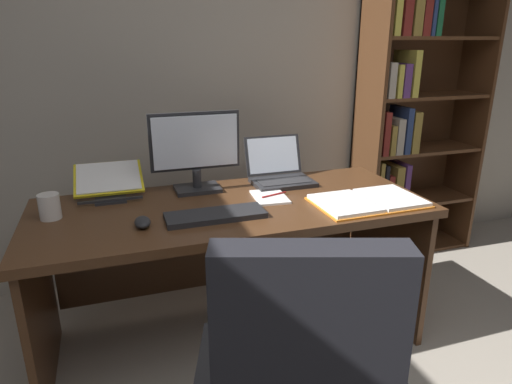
{
  "coord_description": "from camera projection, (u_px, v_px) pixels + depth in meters",
  "views": [
    {
      "loc": [
        -0.69,
        -0.46,
        1.45
      ],
      "look_at": [
        -0.09,
        1.35,
        0.8
      ],
      "focal_mm": 31.22,
      "sensor_mm": 36.0,
      "label": 1
    }
  ],
  "objects": [
    {
      "name": "notepad",
      "position": [
        270.0,
        197.0,
        2.12
      ],
      "size": [
        0.17,
        0.22,
        0.01
      ],
      "primitive_type": "cube",
      "rotation": [
        0.0,
        0.0,
        -0.08
      ],
      "color": "white",
      "rests_on": "desk"
    },
    {
      "name": "monitor",
      "position": [
        196.0,
        153.0,
        2.17
      ],
      "size": [
        0.44,
        0.16,
        0.39
      ],
      "color": "#232326",
      "rests_on": "desk"
    },
    {
      "name": "reading_stand_with_book",
      "position": [
        109.0,
        181.0,
        2.15
      ],
      "size": [
        0.32,
        0.29,
        0.13
      ],
      "color": "#232326",
      "rests_on": "desk"
    },
    {
      "name": "desk",
      "position": [
        229.0,
        236.0,
        2.18
      ],
      "size": [
        1.79,
        0.74,
        0.74
      ],
      "color": "#4C2D19",
      "rests_on": "ground"
    },
    {
      "name": "laptop",
      "position": [
        279.0,
        173.0,
        2.35
      ],
      "size": [
        0.31,
        0.3,
        0.22
      ],
      "color": "#232326",
      "rests_on": "desk"
    },
    {
      "name": "coffee_mug",
      "position": [
        50.0,
        207.0,
        1.86
      ],
      "size": [
        0.09,
        0.09,
        0.11
      ],
      "primitive_type": "cylinder",
      "color": "silver",
      "rests_on": "desk"
    },
    {
      "name": "open_binder",
      "position": [
        368.0,
        201.0,
        2.04
      ],
      "size": [
        0.5,
        0.32,
        0.02
      ],
      "rotation": [
        0.0,
        0.0,
        0.02
      ],
      "color": "orange",
      "rests_on": "desk"
    },
    {
      "name": "computer_mouse",
      "position": [
        143.0,
        222.0,
        1.79
      ],
      "size": [
        0.06,
        0.1,
        0.04
      ],
      "primitive_type": "ellipsoid",
      "color": "#232326",
      "rests_on": "desk"
    },
    {
      "name": "wall_back",
      "position": [
        221.0,
        62.0,
        2.72
      ],
      "size": [
        5.06,
        0.12,
        2.65
      ],
      "primitive_type": "cube",
      "color": "#A89E8E",
      "rests_on": "ground"
    },
    {
      "name": "bookshelf",
      "position": [
        410.0,
        101.0,
        2.95
      ],
      "size": [
        0.86,
        0.33,
        2.2
      ],
      "color": "#4C2D19",
      "rests_on": "ground"
    },
    {
      "name": "keyboard",
      "position": [
        215.0,
        215.0,
        1.88
      ],
      "size": [
        0.42,
        0.15,
        0.02
      ],
      "primitive_type": "cube",
      "color": "#232326",
      "rests_on": "desk"
    },
    {
      "name": "pen",
      "position": [
        274.0,
        195.0,
        2.12
      ],
      "size": [
        0.14,
        0.05,
        0.01
      ],
      "primitive_type": "cylinder",
      "rotation": [
        0.0,
        1.57,
        0.29
      ],
      "color": "maroon",
      "rests_on": "notepad"
    }
  ]
}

